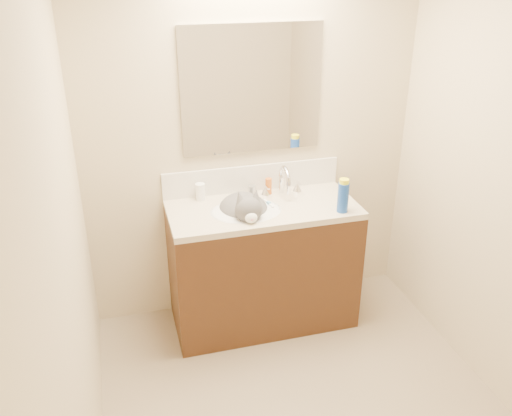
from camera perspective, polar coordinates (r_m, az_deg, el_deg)
room_shell at (r=2.33m, az=7.51°, el=4.22°), size 2.24×2.54×2.52m
vanity_cabinet at (r=3.64m, az=0.71°, el=-6.26°), size 1.20×0.55×0.82m
counter_slab at (r=3.43m, az=0.74°, el=-0.14°), size 1.20×0.55×0.04m
basin at (r=3.40m, az=-1.07°, el=-1.35°), size 0.45×0.36×0.14m
faucet at (r=3.55m, az=2.93°, el=2.65°), size 0.28×0.20×0.21m
cat at (r=3.40m, az=-1.20°, el=-0.40°), size 0.36×0.46×0.34m
backsplash at (r=3.62m, az=-0.40°, el=3.17°), size 1.20×0.02×0.18m
mirror at (r=3.44m, az=-0.43°, el=12.31°), size 0.90×0.02×0.80m
pill_bottle at (r=3.51m, az=-5.88°, el=1.71°), size 0.07×0.07×0.11m
pill_label at (r=3.52m, az=-5.87°, el=1.54°), size 0.07×0.07×0.04m
silver_jar at (r=3.58m, az=-0.44°, el=1.91°), size 0.07×0.07×0.06m
amber_bottle at (r=3.58m, az=1.33°, el=2.32°), size 0.05×0.05×0.11m
toothbrush at (r=3.45m, az=1.34°, el=0.49°), size 0.04×0.13×0.01m
toothbrush_head at (r=3.45m, az=1.34°, el=0.54°), size 0.02×0.03×0.02m
spray_can at (r=3.36m, az=9.15°, el=1.10°), size 0.09×0.09×0.19m
spray_cap at (r=3.32m, az=9.27°, el=2.73°), size 0.08×0.08×0.04m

